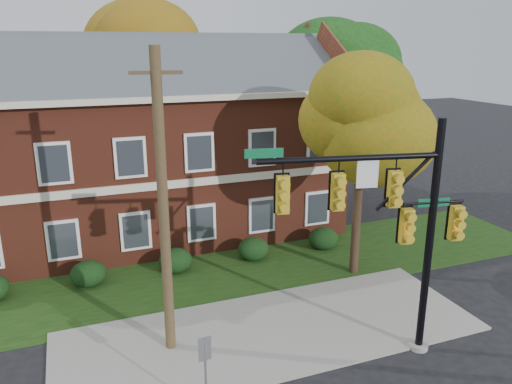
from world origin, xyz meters
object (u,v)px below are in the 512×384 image
object	(u,v)px
sign_post	(205,363)
hedge_right	(253,249)
hedge_center	(175,261)
hedge_left	(88,274)
tree_near_right	(370,114)
utility_pole	(163,208)
tree_far_rear	(146,51)
apartment_building	(148,135)
tree_right_rear	(344,65)
hedge_far_right	(323,238)
traffic_signal	(390,216)

from	to	relation	value
sign_post	hedge_right	bearing A→B (deg)	54.52
hedge_center	hedge_left	bearing A→B (deg)	180.00
tree_near_right	sign_post	bearing A→B (deg)	-144.73
hedge_left	utility_pole	world-z (taller)	utility_pole
hedge_center	sign_post	xyz separation A→B (m)	(-1.07, -8.70, 1.05)
tree_far_rear	utility_pole	distance (m)	19.15
apartment_building	hedge_center	size ratio (longest dim) A/B	13.43
hedge_right	tree_right_rear	size ratio (longest dim) A/B	0.13
utility_pole	hedge_center	bearing A→B (deg)	84.89
hedge_left	hedge_far_right	world-z (taller)	same
apartment_building	tree_near_right	world-z (taller)	apartment_building
hedge_left	tree_far_rear	xyz separation A→B (m)	(4.84, 13.09, 8.32)
utility_pole	sign_post	xyz separation A→B (m)	(0.26, -3.29, -3.11)
hedge_center	hedge_far_right	xyz separation A→B (m)	(7.00, 0.00, 0.00)
tree_near_right	utility_pole	bearing A→B (deg)	-163.26
hedge_far_right	tree_right_rear	xyz separation A→B (m)	(4.31, 6.11, 7.60)
hedge_right	hedge_far_right	xyz separation A→B (m)	(3.50, 0.00, 0.00)
hedge_far_right	traffic_signal	bearing A→B (deg)	-106.10
hedge_right	utility_pole	xyz separation A→B (m)	(-4.83, -5.41, 4.16)
traffic_signal	sign_post	distance (m)	6.53
apartment_building	tree_right_rear	size ratio (longest dim) A/B	1.77
hedge_far_right	sign_post	bearing A→B (deg)	-132.84
hedge_center	tree_right_rear	size ratio (longest dim) A/B	0.13
traffic_signal	utility_pole	size ratio (longest dim) A/B	0.79
apartment_building	hedge_left	distance (m)	7.73
tree_near_right	utility_pole	distance (m)	9.15
hedge_left	tree_far_rear	bearing A→B (deg)	69.71
hedge_far_right	tree_far_rear	distance (m)	16.51
apartment_building	sign_post	size ratio (longest dim) A/B	8.09
utility_pole	sign_post	size ratio (longest dim) A/B	3.98
apartment_building	sign_post	bearing A→B (deg)	-94.38
tree_far_rear	sign_post	size ratio (longest dim) A/B	4.96
hedge_right	sign_post	size ratio (longest dim) A/B	0.60
hedge_right	traffic_signal	distance (m)	8.98
hedge_left	hedge_far_right	bearing A→B (deg)	0.00
hedge_right	apartment_building	bearing A→B (deg)	123.67
apartment_building	tree_near_right	size ratio (longest dim) A/B	2.19
tree_near_right	traffic_signal	xyz separation A→B (m)	(-2.52, -5.11, -2.14)
hedge_center	traffic_signal	bearing A→B (deg)	-59.37
tree_right_rear	tree_far_rear	bearing A→B (deg)	145.00
hedge_center	traffic_signal	distance (m)	10.07
hedge_left	tree_near_right	xyz separation A→B (m)	(10.72, -2.83, 6.14)
hedge_far_right	utility_pole	distance (m)	10.76
apartment_building	hedge_center	xyz separation A→B (m)	(0.00, -5.25, -4.46)
tree_right_rear	traffic_signal	distance (m)	15.94
tree_far_rear	utility_pole	xyz separation A→B (m)	(-2.67, -18.50, -4.16)
hedge_center	tree_near_right	distance (m)	9.90
apartment_building	tree_near_right	xyz separation A→B (m)	(7.22, -8.09, 1.68)
tree_far_rear	sign_post	distance (m)	23.10
traffic_signal	tree_right_rear	bearing A→B (deg)	75.84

